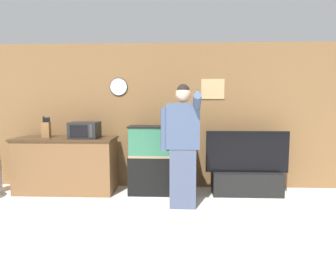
% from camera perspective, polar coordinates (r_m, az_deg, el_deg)
% --- Properties ---
extents(wall_back_paneled, '(10.00, 0.08, 2.60)m').
position_cam_1_polar(wall_back_paneled, '(5.48, -3.01, 3.51)').
color(wall_back_paneled, brown).
rests_on(wall_back_paneled, ground_plane).
extents(counter_island, '(1.71, 0.66, 0.95)m').
position_cam_1_polar(counter_island, '(5.49, -18.81, -5.48)').
color(counter_island, brown).
rests_on(counter_island, ground_plane).
extents(microwave, '(0.47, 0.40, 0.27)m').
position_cam_1_polar(microwave, '(5.25, -15.58, 0.84)').
color(microwave, black).
rests_on(microwave, counter_island).
extents(knife_block, '(0.14, 0.10, 0.37)m').
position_cam_1_polar(knife_block, '(5.54, -22.20, 0.91)').
color(knife_block, brown).
rests_on(knife_block, counter_island).
extents(aquarium_on_stand, '(1.08, 0.41, 1.16)m').
position_cam_1_polar(aquarium_on_stand, '(5.09, -1.37, -4.87)').
color(aquarium_on_stand, black).
rests_on(aquarium_on_stand, ground_plane).
extents(tv_on_stand, '(1.38, 0.40, 1.08)m').
position_cam_1_polar(tv_on_stand, '(5.25, 14.77, -7.67)').
color(tv_on_stand, black).
rests_on(tv_on_stand, ground_plane).
extents(person_standing, '(0.57, 0.43, 1.81)m').
position_cam_1_polar(person_standing, '(4.36, 2.73, -1.87)').
color(person_standing, '#424C66').
rests_on(person_standing, ground_plane).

